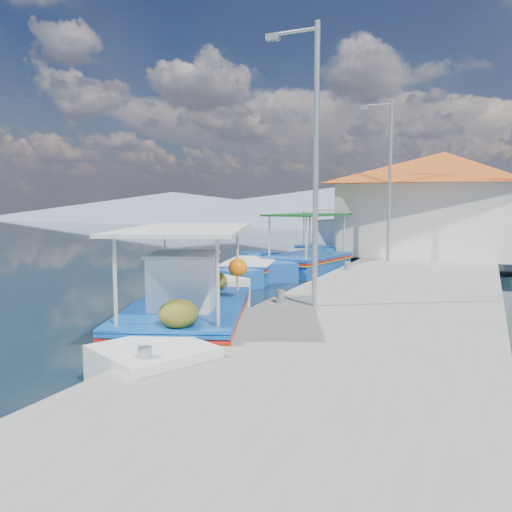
% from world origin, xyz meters
% --- Properties ---
extents(ground, '(160.00, 160.00, 0.00)m').
position_xyz_m(ground, '(0.00, 0.00, 0.00)').
color(ground, black).
rests_on(ground, ground).
extents(quay, '(5.00, 44.00, 0.50)m').
position_xyz_m(quay, '(5.90, 6.00, 0.25)').
color(quay, gray).
rests_on(quay, ground).
extents(bollards, '(0.20, 17.20, 0.30)m').
position_xyz_m(bollards, '(3.80, 5.25, 0.65)').
color(bollards, '#A5A8AD').
rests_on(bollards, quay).
extents(main_caique, '(3.98, 7.10, 2.51)m').
position_xyz_m(main_caique, '(2.61, 0.09, 0.48)').
color(main_caique, silver).
rests_on(main_caique, ground).
extents(caique_green_canopy, '(2.84, 6.71, 2.55)m').
position_xyz_m(caique_green_canopy, '(1.63, 10.39, 0.38)').
color(caique_green_canopy, '#1C54AC').
rests_on(caique_green_canopy, ground).
extents(caique_blue_hull, '(2.56, 5.49, 1.01)m').
position_xyz_m(caique_blue_hull, '(0.33, 7.99, 0.27)').
color(caique_blue_hull, '#1C54AC').
rests_on(caique_blue_hull, ground).
extents(caique_far, '(3.06, 7.59, 2.69)m').
position_xyz_m(caique_far, '(1.50, 15.17, 0.50)').
color(caique_far, silver).
rests_on(caique_far, ground).
extents(harbor_building, '(10.49, 10.49, 4.40)m').
position_xyz_m(harbor_building, '(6.20, 15.00, 2.78)').
color(harbor_building, silver).
rests_on(harbor_building, quay).
extents(lamp_post_near, '(1.21, 0.14, 6.00)m').
position_xyz_m(lamp_post_near, '(4.51, 2.00, 3.85)').
color(lamp_post_near, '#A5A8AD').
rests_on(lamp_post_near, quay).
extents(lamp_post_far, '(1.21, 0.14, 6.00)m').
position_xyz_m(lamp_post_far, '(4.51, 11.00, 3.85)').
color(lamp_post_far, '#A5A8AD').
rests_on(lamp_post_far, quay).
extents(mountain_ridge, '(171.40, 96.00, 5.50)m').
position_xyz_m(mountain_ridge, '(6.54, 56.00, 2.04)').
color(mountain_ridge, slate).
rests_on(mountain_ridge, ground).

